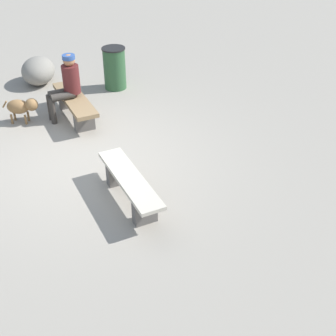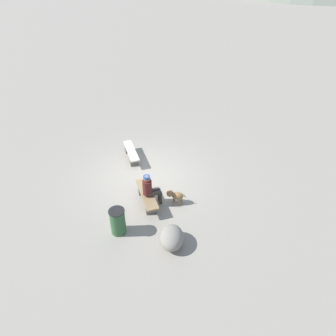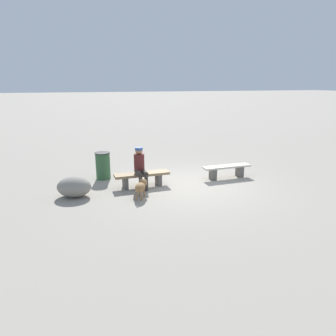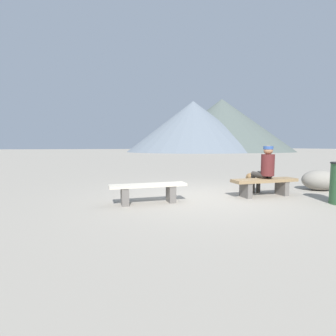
# 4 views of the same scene
# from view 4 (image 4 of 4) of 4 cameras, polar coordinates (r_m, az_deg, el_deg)

# --- Properties ---
(ground) EXTENTS (210.00, 210.00, 0.06)m
(ground) POSITION_cam_4_polar(r_m,az_deg,el_deg) (6.30, 8.51, -6.92)
(ground) COLOR gray
(bench_left) EXTENTS (1.72, 0.38, 0.44)m
(bench_left) POSITION_cam_4_polar(r_m,az_deg,el_deg) (5.51, -4.55, -5.14)
(bench_left) COLOR #605B56
(bench_left) RESTS_ON ground
(bench_right) EXTENTS (1.75, 0.43, 0.45)m
(bench_right) POSITION_cam_4_polar(r_m,az_deg,el_deg) (6.74, 21.44, -3.40)
(bench_right) COLOR #605B56
(bench_right) RESTS_ON ground
(seated_person) EXTENTS (0.34, 0.67, 1.29)m
(seated_person) POSITION_cam_4_polar(r_m,az_deg,el_deg) (6.82, 21.58, 0.25)
(seated_person) COLOR #511E1E
(seated_person) RESTS_ON ground
(dog) EXTENTS (0.49, 0.64, 0.51)m
(dog) POSITION_cam_4_polar(r_m,az_deg,el_deg) (7.67, 18.63, -2.16)
(dog) COLOR olive
(dog) RESTS_ON ground
(boulder) EXTENTS (1.17, 1.02, 0.60)m
(boulder) POSITION_cam_4_polar(r_m,az_deg,el_deg) (8.35, 31.74, -2.40)
(boulder) COLOR gray
(boulder) RESTS_ON ground
(distant_peak_0) EXTENTS (29.66, 29.66, 11.28)m
(distant_peak_0) POSITION_cam_4_polar(r_m,az_deg,el_deg) (56.23, 5.83, 9.53)
(distant_peak_0) COLOR slate
(distant_peak_0) RESTS_ON ground
(distant_peak_2) EXTENTS (33.23, 33.23, 12.59)m
(distant_peak_2) POSITION_cam_4_polar(r_m,az_deg,el_deg) (61.87, 12.28, 9.64)
(distant_peak_2) COLOR #4C5651
(distant_peak_2) RESTS_ON ground
(distant_peak_3) EXTENTS (33.71, 33.71, 12.20)m
(distant_peak_3) POSITION_cam_4_polar(r_m,az_deg,el_deg) (73.01, 6.26, 8.87)
(distant_peak_3) COLOR #4C5651
(distant_peak_3) RESTS_ON ground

